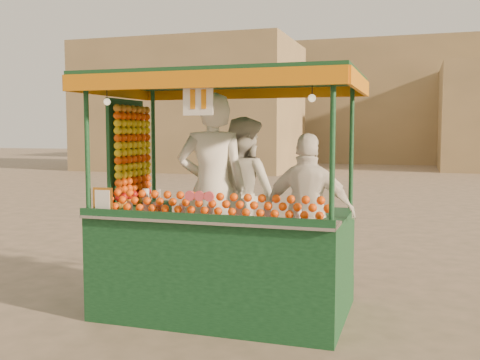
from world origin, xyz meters
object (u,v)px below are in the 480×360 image
(vendor_left, at_px, (212,189))
(vendor_right, at_px, (308,213))
(vendor_middle, at_px, (243,195))
(juice_cart, at_px, (216,237))

(vendor_left, height_order, vendor_right, vendor_left)
(vendor_middle, bearing_deg, juice_cart, 115.79)
(vendor_left, bearing_deg, juice_cart, 100.09)
(vendor_left, xyz_separation_m, vendor_right, (1.03, -0.08, -0.20))
(juice_cart, xyz_separation_m, vendor_right, (0.92, 0.10, 0.27))
(juice_cart, height_order, vendor_middle, juice_cart)
(vendor_left, distance_m, vendor_middle, 0.53)
(vendor_middle, height_order, vendor_right, vendor_middle)
(vendor_left, bearing_deg, vendor_middle, -133.30)
(vendor_left, relative_size, vendor_right, 1.26)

